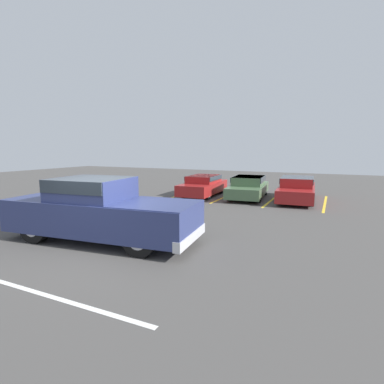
{
  "coord_description": "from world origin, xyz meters",
  "views": [
    {
      "loc": [
        5.82,
        -6.34,
        2.82
      ],
      "look_at": [
        0.5,
        4.88,
        1.0
      ],
      "focal_mm": 28.0,
      "sensor_mm": 36.0,
      "label": 1
    }
  ],
  "objects_px": {
    "pickup_truck": "(102,210)",
    "parked_sedan_b": "(248,186)",
    "parked_sedan_c": "(297,188)",
    "parked_sedan_a": "(203,185)"
  },
  "relations": [
    {
      "from": "pickup_truck",
      "to": "parked_sedan_c",
      "type": "distance_m",
      "value": 11.03
    },
    {
      "from": "pickup_truck",
      "to": "parked_sedan_b",
      "type": "relative_size",
      "value": 1.31
    },
    {
      "from": "parked_sedan_b",
      "to": "parked_sedan_a",
      "type": "bearing_deg",
      "value": -87.68
    },
    {
      "from": "parked_sedan_b",
      "to": "pickup_truck",
      "type": "bearing_deg",
      "value": -16.55
    },
    {
      "from": "pickup_truck",
      "to": "parked_sedan_c",
      "type": "xyz_separation_m",
      "value": [
        4.57,
        10.04,
        -0.28
      ]
    },
    {
      "from": "parked_sedan_a",
      "to": "parked_sedan_b",
      "type": "distance_m",
      "value": 2.69
    },
    {
      "from": "pickup_truck",
      "to": "parked_sedan_b",
      "type": "height_order",
      "value": "pickup_truck"
    },
    {
      "from": "parked_sedan_a",
      "to": "parked_sedan_b",
      "type": "xyz_separation_m",
      "value": [
        2.66,
        0.36,
        0.02
      ]
    },
    {
      "from": "parked_sedan_c",
      "to": "pickup_truck",
      "type": "bearing_deg",
      "value": -27.92
    },
    {
      "from": "parked_sedan_a",
      "to": "pickup_truck",
      "type": "bearing_deg",
      "value": 1.86
    }
  ]
}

